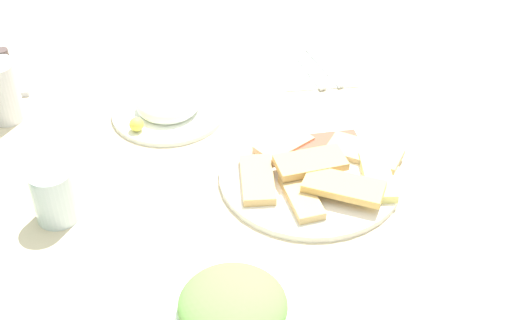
% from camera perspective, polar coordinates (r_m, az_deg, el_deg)
% --- Properties ---
extents(dining_table, '(1.12, 0.85, 0.75)m').
position_cam_1_polar(dining_table, '(1.32, -2.80, -3.65)').
color(dining_table, beige).
rests_on(dining_table, ground_plane).
extents(pide_platter, '(0.32, 0.35, 0.04)m').
position_cam_1_polar(pide_platter, '(1.24, 4.77, -1.03)').
color(pide_platter, white).
rests_on(pide_platter, dining_table).
extents(salad_plate_greens, '(0.23, 0.23, 0.06)m').
position_cam_1_polar(salad_plate_greens, '(1.40, -7.23, 4.42)').
color(salad_plate_greens, white).
rests_on(salad_plate_greens, dining_table).
extents(salad_plate_rice, '(0.23, 0.23, 0.06)m').
position_cam_1_polar(salad_plate_rice, '(1.01, -1.92, -12.00)').
color(salad_plate_rice, white).
rests_on(salad_plate_rice, dining_table).
extents(soda_can, '(0.07, 0.07, 0.12)m').
position_cam_1_polar(soda_can, '(1.44, -20.07, 5.23)').
color(soda_can, silver).
rests_on(soda_can, dining_table).
extents(drinking_glass, '(0.07, 0.07, 0.10)m').
position_cam_1_polar(drinking_glass, '(1.18, -16.19, -2.76)').
color(drinking_glass, silver).
rests_on(drinking_glass, dining_table).
extents(paper_napkin, '(0.19, 0.19, 0.00)m').
position_cam_1_polar(paper_napkin, '(1.55, 4.94, 7.38)').
color(paper_napkin, white).
rests_on(paper_napkin, dining_table).
extents(fork, '(0.17, 0.02, 0.00)m').
position_cam_1_polar(fork, '(1.55, 5.56, 7.61)').
color(fork, silver).
rests_on(fork, paper_napkin).
extents(spoon, '(0.16, 0.02, 0.00)m').
position_cam_1_polar(spoon, '(1.54, 4.33, 7.39)').
color(spoon, silver).
rests_on(spoon, paper_napkin).
extents(condiment_caddy, '(0.11, 0.11, 0.08)m').
position_cam_1_polar(condiment_caddy, '(1.56, -19.68, 6.47)').
color(condiment_caddy, '#B2B2B7').
rests_on(condiment_caddy, dining_table).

